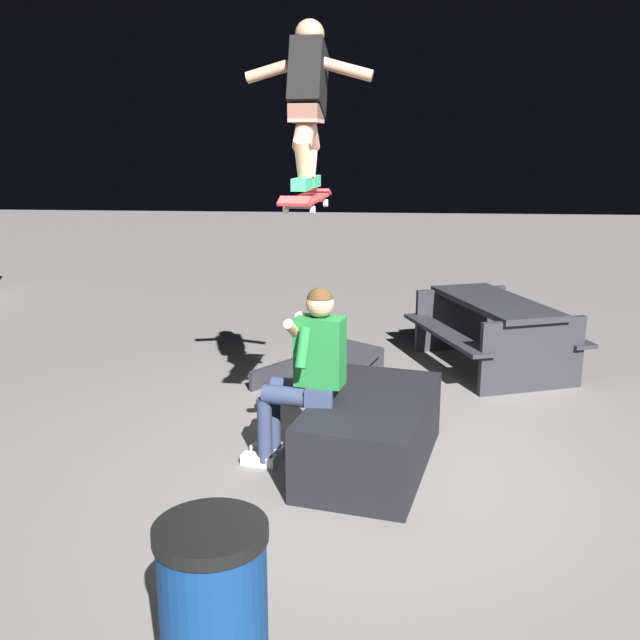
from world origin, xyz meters
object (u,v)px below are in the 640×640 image
at_px(person_sitting_on_ledge, 305,368).
at_px(kicker_ramp, 319,374).
at_px(picnic_table_back, 494,323).
at_px(trash_bin, 214,620).
at_px(ledge_box_main, 371,432).
at_px(skateboard, 307,199).
at_px(skater_airborne, 308,96).

distance_m(person_sitting_on_ledge, kicker_ramp, 2.08).
distance_m(picnic_table_back, trash_bin, 5.25).
relative_size(ledge_box_main, person_sitting_on_ledge, 1.11).
distance_m(ledge_box_main, kicker_ramp, 2.00).
distance_m(ledge_box_main, trash_bin, 2.50).
relative_size(ledge_box_main, skateboard, 1.46).
xyz_separation_m(ledge_box_main, skater_airborne, (0.11, 0.48, 2.38)).
distance_m(person_sitting_on_ledge, skateboard, 1.20).
bearing_deg(kicker_ramp, person_sitting_on_ledge, -177.90).
height_order(person_sitting_on_ledge, trash_bin, person_sitting_on_ledge).
bearing_deg(trash_bin, skater_airborne, -2.98).
bearing_deg(picnic_table_back, person_sitting_on_ledge, 145.89).
distance_m(skater_airborne, kicker_ramp, 3.15).
distance_m(skater_airborne, trash_bin, 3.37).
bearing_deg(trash_bin, skateboard, -2.95).
bearing_deg(picnic_table_back, skater_airborne, 144.22).
bearing_deg(ledge_box_main, picnic_table_back, -26.45).
xyz_separation_m(kicker_ramp, picnic_table_back, (0.58, -1.80, 0.43)).
xyz_separation_m(person_sitting_on_ledge, trash_bin, (-2.37, 0.12, -0.33)).
distance_m(ledge_box_main, person_sitting_on_ledge, 0.70).
bearing_deg(ledge_box_main, person_sitting_on_ledge, 95.99).
height_order(ledge_box_main, skater_airborne, skater_airborne).
bearing_deg(skater_airborne, person_sitting_on_ledge, 177.43).
bearing_deg(trash_bin, ledge_box_main, -14.08).
bearing_deg(picnic_table_back, trash_bin, 159.39).
distance_m(kicker_ramp, trash_bin, 4.35).
xyz_separation_m(skateboard, picnic_table_back, (2.44, -1.72, -1.46)).
height_order(ledge_box_main, person_sitting_on_ledge, person_sitting_on_ledge).
bearing_deg(picnic_table_back, ledge_box_main, 153.55).
bearing_deg(person_sitting_on_ledge, ledge_box_main, -84.01).
height_order(kicker_ramp, picnic_table_back, picnic_table_back).
xyz_separation_m(picnic_table_back, trash_bin, (-4.92, 1.85, -0.06)).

